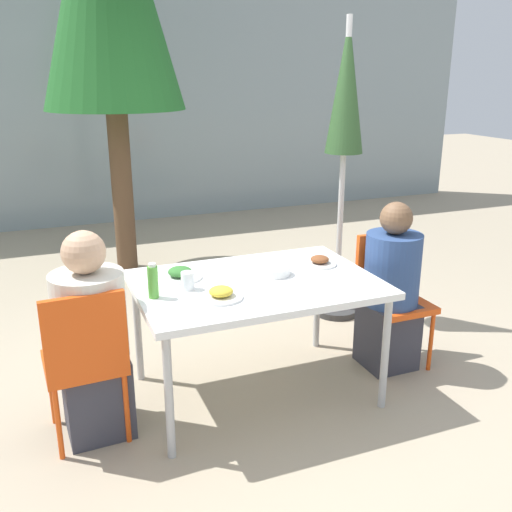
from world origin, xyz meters
The scene contains 14 objects.
ground_plane centered at (0.00, 0.00, 0.00)m, with size 24.00×24.00×0.00m, color tan.
building_facade centered at (0.00, 4.66, 1.50)m, with size 10.00×0.20×3.00m.
dining_table centered at (0.00, 0.00, 0.67)m, with size 1.37×0.95×0.73m.
chair_left centered at (-0.98, -0.13, 0.50)m, with size 0.42×0.42×0.86m.
person_left centered at (-0.94, -0.05, 0.52)m, with size 0.37×0.37×1.13m.
chair_right centered at (0.99, 0.09, 0.50)m, with size 0.40×0.40×0.86m.
person_right centered at (0.94, 0.01, 0.52)m, with size 0.35×0.35×1.11m.
closed_umbrella centered at (1.05, 0.88, 1.61)m, with size 0.36×0.36×2.25m.
plate_0 centered at (-0.39, 0.20, 0.75)m, with size 0.25×0.25×0.07m.
plate_1 centered at (0.47, 0.12, 0.75)m, with size 0.21×0.21×0.06m.
plate_2 centered at (-0.27, -0.18, 0.75)m, with size 0.23×0.23×0.07m.
bottle centered at (-0.60, -0.04, 0.82)m, with size 0.06×0.06×0.19m.
drinking_cup centered at (-0.40, 0.01, 0.78)m, with size 0.08×0.08×0.10m.
salad_bowl centered at (0.14, 0.06, 0.75)m, with size 0.18×0.18×0.05m.
Camera 1 is at (-1.13, -2.86, 1.86)m, focal length 40.00 mm.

